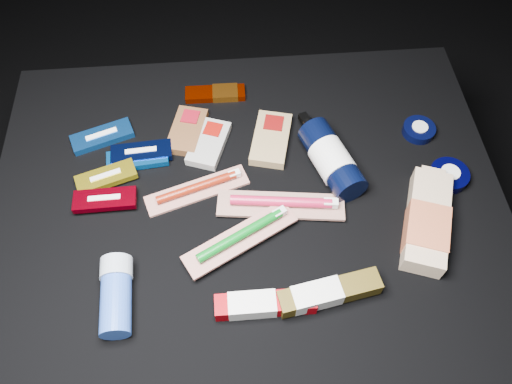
{
  "coord_description": "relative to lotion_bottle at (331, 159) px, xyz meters",
  "views": [
    {
      "loc": [
        -0.02,
        -0.49,
        1.21
      ],
      "look_at": [
        0.01,
        0.01,
        0.42
      ],
      "focal_mm": 35.0,
      "sensor_mm": 36.0,
      "label": 1
    }
  ],
  "objects": [
    {
      "name": "ground",
      "position": [
        -0.17,
        -0.06,
        -0.43
      ],
      "size": [
        3.0,
        3.0,
        0.0
      ],
      "primitive_type": "plane",
      "color": "black",
      "rests_on": "ground"
    },
    {
      "name": "cloth_table",
      "position": [
        -0.17,
        -0.06,
        -0.23
      ],
      "size": [
        0.98,
        0.78,
        0.4
      ],
      "primitive_type": "cube",
      "color": "black",
      "rests_on": "ground"
    },
    {
      "name": "luna_bar_0",
      "position": [
        -0.45,
        0.11,
        -0.03
      ],
      "size": [
        0.13,
        0.08,
        0.02
      ],
      "rotation": [
        0.0,
        0.0,
        0.34
      ],
      "color": "#114693",
      "rests_on": "cloth_table"
    },
    {
      "name": "luna_bar_1",
      "position": [
        -0.38,
        0.05,
        -0.02
      ],
      "size": [
        0.12,
        0.06,
        0.02
      ],
      "rotation": [
        0.0,
        0.0,
        0.09
      ],
      "color": "#0959B4",
      "rests_on": "cloth_table"
    },
    {
      "name": "luna_bar_2",
      "position": [
        -0.37,
        0.06,
        -0.02
      ],
      "size": [
        0.12,
        0.05,
        0.02
      ],
      "rotation": [
        0.0,
        0.0,
        0.06
      ],
      "color": "black",
      "rests_on": "cloth_table"
    },
    {
      "name": "luna_bar_3",
      "position": [
        -0.44,
        0.01,
        -0.02
      ],
      "size": [
        0.12,
        0.08,
        0.02
      ],
      "rotation": [
        0.0,
        0.0,
        0.32
      ],
      "color": "gold",
      "rests_on": "cloth_table"
    },
    {
      "name": "luna_bar_4",
      "position": [
        -0.43,
        -0.05,
        -0.02
      ],
      "size": [
        0.12,
        0.05,
        0.02
      ],
      "rotation": [
        0.0,
        0.0,
        0.02
      ],
      "color": "#71000E",
      "rests_on": "cloth_table"
    },
    {
      "name": "clif_bar_0",
      "position": [
        -0.28,
        0.12,
        -0.02
      ],
      "size": [
        0.09,
        0.13,
        0.02
      ],
      "rotation": [
        0.0,
        0.0,
        -0.27
      ],
      "color": "brown",
      "rests_on": "cloth_table"
    },
    {
      "name": "clif_bar_1",
      "position": [
        -0.23,
        0.08,
        -0.02
      ],
      "size": [
        0.1,
        0.13,
        0.02
      ],
      "rotation": [
        0.0,
        0.0,
        -0.34
      ],
      "color": "#A0A099",
      "rests_on": "cloth_table"
    },
    {
      "name": "clif_bar_2",
      "position": [
        -0.11,
        0.08,
        -0.02
      ],
      "size": [
        0.1,
        0.14,
        0.02
      ],
      "rotation": [
        0.0,
        0.0,
        -0.25
      ],
      "color": "#9D8153",
      "rests_on": "cloth_table"
    },
    {
      "name": "power_bar",
      "position": [
        -0.21,
        0.21,
        -0.03
      ],
      "size": [
        0.13,
        0.04,
        0.02
      ],
      "rotation": [
        0.0,
        0.0,
        -0.02
      ],
      "color": "#6B1100",
      "rests_on": "cloth_table"
    },
    {
      "name": "lotion_bottle",
      "position": [
        0.0,
        0.0,
        0.0
      ],
      "size": [
        0.12,
        0.21,
        0.07
      ],
      "rotation": [
        0.0,
        0.0,
        0.33
      ],
      "color": "black",
      "rests_on": "cloth_table"
    },
    {
      "name": "cream_tin_upper",
      "position": [
        0.2,
        0.08,
        -0.02
      ],
      "size": [
        0.07,
        0.07,
        0.02
      ],
      "rotation": [
        0.0,
        0.0,
        0.06
      ],
      "color": "black",
      "rests_on": "cloth_table"
    },
    {
      "name": "cream_tin_lower",
      "position": [
        0.23,
        -0.04,
        -0.02
      ],
      "size": [
        0.08,
        0.08,
        0.02
      ],
      "rotation": [
        0.0,
        0.0,
        0.2
      ],
      "color": "black",
      "rests_on": "cloth_table"
    },
    {
      "name": "bodywash_bottle",
      "position": [
        0.15,
        -0.14,
        -0.01
      ],
      "size": [
        0.13,
        0.22,
        0.04
      ],
      "rotation": [
        0.0,
        0.0,
        -0.35
      ],
      "color": "#CEAF8B",
      "rests_on": "cloth_table"
    },
    {
      "name": "deodorant_stick",
      "position": [
        -0.4,
        -0.24,
        -0.01
      ],
      "size": [
        0.06,
        0.13,
        0.05
      ],
      "rotation": [
        0.0,
        0.0,
        0.05
      ],
      "color": "#2A4FAD",
      "rests_on": "cloth_table"
    },
    {
      "name": "toothbrush_pack_0",
      "position": [
        -0.26,
        -0.03,
        -0.03
      ],
      "size": [
        0.2,
        0.11,
        0.02
      ],
      "rotation": [
        0.0,
        0.0,
        0.31
      ],
      "color": "#BDB4B0",
      "rests_on": "cloth_table"
    },
    {
      "name": "toothbrush_pack_1",
      "position": [
        -0.1,
        -0.08,
        -0.02
      ],
      "size": [
        0.24,
        0.08,
        0.03
      ],
      "rotation": [
        0.0,
        0.0,
        -0.12
      ],
      "color": "#A89F9D",
      "rests_on": "cloth_table"
    },
    {
      "name": "toothbrush_pack_2",
      "position": [
        -0.18,
        -0.15,
        -0.01
      ],
      "size": [
        0.21,
        0.15,
        0.02
      ],
      "rotation": [
        0.0,
        0.0,
        0.49
      ],
      "color": "#B8B2AB",
      "rests_on": "cloth_table"
    },
    {
      "name": "toothpaste_carton_red",
      "position": [
        -0.16,
        -0.27,
        -0.02
      ],
      "size": [
        0.17,
        0.04,
        0.03
      ],
      "rotation": [
        0.0,
        0.0,
        -0.0
      ],
      "color": "#8E0006",
      "rests_on": "cloth_table"
    },
    {
      "name": "toothpaste_carton_green",
      "position": [
        -0.05,
        -0.26,
        -0.01
      ],
      "size": [
        0.18,
        0.07,
        0.03
      ],
      "rotation": [
        0.0,
        0.0,
        0.18
      ],
      "color": "#40330D",
      "rests_on": "cloth_table"
    }
  ]
}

